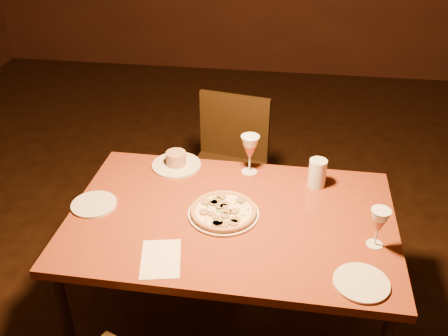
# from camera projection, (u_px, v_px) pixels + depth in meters

# --- Properties ---
(dining_table) EXTENTS (1.32, 0.86, 0.70)m
(dining_table) POSITION_uv_depth(u_px,v_px,m) (231.00, 228.00, 2.05)
(dining_table) COLOR maroon
(dining_table) RESTS_ON floor
(chair_far) EXTENTS (0.47, 0.47, 0.84)m
(chair_far) POSITION_uv_depth(u_px,v_px,m) (228.00, 163.00, 2.81)
(chair_far) COLOR black
(chair_far) RESTS_ON floor
(pizza_plate) EXTENTS (0.29, 0.29, 0.03)m
(pizza_plate) POSITION_uv_depth(u_px,v_px,m) (224.00, 211.00, 2.02)
(pizza_plate) COLOR silver
(pizza_plate) RESTS_ON dining_table
(ramekin_saucer) EXTENTS (0.23, 0.23, 0.07)m
(ramekin_saucer) POSITION_uv_depth(u_px,v_px,m) (176.00, 162.00, 2.33)
(ramekin_saucer) COLOR silver
(ramekin_saucer) RESTS_ON dining_table
(wine_glass_far) EXTENTS (0.08, 0.08, 0.19)m
(wine_glass_far) POSITION_uv_depth(u_px,v_px,m) (250.00, 155.00, 2.25)
(wine_glass_far) COLOR #C66852
(wine_glass_far) RESTS_ON dining_table
(wine_glass_right) EXTENTS (0.07, 0.07, 0.16)m
(wine_glass_right) POSITION_uv_depth(u_px,v_px,m) (378.00, 228.00, 1.83)
(wine_glass_right) COLOR #C66852
(wine_glass_right) RESTS_ON dining_table
(water_tumbler) EXTENTS (0.08, 0.08, 0.13)m
(water_tumbler) POSITION_uv_depth(u_px,v_px,m) (317.00, 173.00, 2.17)
(water_tumbler) COLOR silver
(water_tumbler) RESTS_ON dining_table
(side_plate_left) EXTENTS (0.19, 0.19, 0.01)m
(side_plate_left) POSITION_uv_depth(u_px,v_px,m) (94.00, 204.00, 2.08)
(side_plate_left) COLOR silver
(side_plate_left) RESTS_ON dining_table
(side_plate_near) EXTENTS (0.19, 0.19, 0.01)m
(side_plate_near) POSITION_uv_depth(u_px,v_px,m) (361.00, 283.00, 1.70)
(side_plate_near) COLOR silver
(side_plate_near) RESTS_ON dining_table
(menu_card) EXTENTS (0.18, 0.23, 0.00)m
(menu_card) POSITION_uv_depth(u_px,v_px,m) (161.00, 259.00, 1.80)
(menu_card) COLOR white
(menu_card) RESTS_ON dining_table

